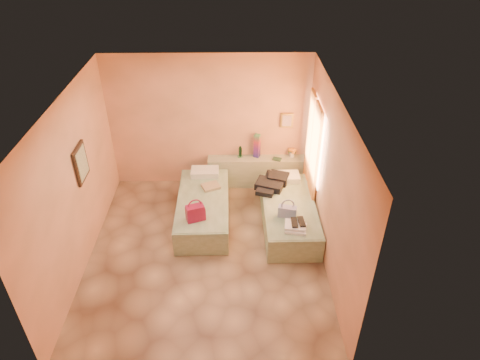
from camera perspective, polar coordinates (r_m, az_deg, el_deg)
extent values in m
plane|color=tan|center=(7.57, -4.48, -9.60)|extent=(4.50, 4.50, 0.00)
cube|color=#FFB088|center=(8.63, -4.14, 7.66)|extent=(4.00, 0.02, 2.80)
cube|color=#FFB088|center=(7.13, -21.26, -0.94)|extent=(0.02, 4.50, 2.80)
cube|color=#FFB088|center=(6.84, 11.95, -0.70)|extent=(0.02, 4.50, 2.80)
cube|color=silver|center=(6.01, -5.66, 10.19)|extent=(4.00, 4.50, 0.02)
cube|color=#FFC59E|center=(7.83, 10.18, 5.09)|extent=(0.02, 1.10, 1.40)
cube|color=#FF973C|center=(7.86, 9.82, 2.33)|extent=(0.05, 0.55, 2.20)
cube|color=#FF973C|center=(8.37, 9.17, 4.48)|extent=(0.05, 0.45, 2.20)
cube|color=#302015|center=(7.33, -20.46, 2.13)|extent=(0.04, 0.50, 0.60)
cube|color=#B3953B|center=(8.63, 6.26, 7.91)|extent=(0.25, 0.04, 0.30)
cube|color=#AEB594|center=(9.03, 2.28, 1.16)|extent=(2.05, 0.30, 0.65)
cube|color=#A7C29C|center=(8.12, -4.91, -3.84)|extent=(0.92, 2.01, 0.50)
cube|color=#A7C29C|center=(8.00, 6.50, -4.62)|extent=(0.92, 2.01, 0.50)
cylinder|color=#12331E|center=(8.83, 0.03, 3.75)|extent=(0.09, 0.09, 0.24)
cube|color=#9D133A|center=(8.79, 2.29, 4.59)|extent=(0.15, 0.15, 0.51)
cylinder|color=#549B6B|center=(8.89, 0.00, 3.17)|extent=(0.13, 0.13, 0.03)
cube|color=#254633|center=(8.82, 4.95, 2.80)|extent=(0.21, 0.18, 0.03)
cube|color=silver|center=(8.90, 6.95, 3.77)|extent=(0.25, 0.25, 0.25)
cube|color=#9D133A|center=(7.39, -5.97, -4.31)|extent=(0.36, 0.28, 0.30)
cube|color=tan|center=(8.22, -3.92, -0.86)|extent=(0.40, 0.36, 0.06)
cube|color=black|center=(8.20, 4.30, -0.50)|extent=(0.69, 0.69, 0.17)
cube|color=#4452A4|center=(7.50, 6.32, -4.20)|extent=(0.34, 0.20, 0.20)
cube|color=white|center=(7.26, 7.47, -6.26)|extent=(0.40, 0.37, 0.10)
cube|color=black|center=(7.26, 7.75, -5.63)|extent=(0.20, 0.27, 0.03)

